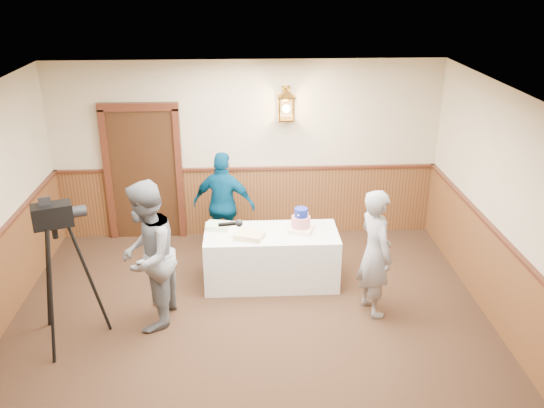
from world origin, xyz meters
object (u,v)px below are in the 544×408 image
(display_table, at_px, (271,257))
(sheet_cake_green, at_px, (218,226))
(tiered_cake, at_px, (301,222))
(interviewer, at_px, (147,256))
(assistant_p, at_px, (224,205))
(baker, at_px, (375,253))
(tv_camera_rig, at_px, (63,281))
(sheet_cake_yellow, at_px, (250,235))

(display_table, relative_size, sheet_cake_green, 5.99)
(tiered_cake, height_order, interviewer, interviewer)
(interviewer, bearing_deg, assistant_p, 162.12)
(display_table, xyz_separation_m, baker, (1.23, -0.80, 0.45))
(tiered_cake, height_order, baker, baker)
(display_table, relative_size, tv_camera_rig, 1.05)
(interviewer, relative_size, baker, 1.11)
(interviewer, relative_size, assistant_p, 1.14)
(assistant_p, bearing_deg, sheet_cake_yellow, 125.25)
(display_table, height_order, tiered_cake, tiered_cake)
(display_table, relative_size, baker, 1.09)
(tiered_cake, bearing_deg, assistant_p, 142.00)
(tiered_cake, bearing_deg, sheet_cake_yellow, -164.81)
(sheet_cake_green, bearing_deg, sheet_cake_yellow, -37.07)
(tiered_cake, bearing_deg, baker, -45.10)
(display_table, height_order, assistant_p, assistant_p)
(sheet_cake_green, distance_m, assistant_p, 0.70)
(sheet_cake_green, bearing_deg, interviewer, -125.63)
(tv_camera_rig, bearing_deg, assistant_p, 28.81)
(assistant_p, bearing_deg, tv_camera_rig, 65.04)
(baker, bearing_deg, sheet_cake_green, 46.48)
(interviewer, bearing_deg, baker, 100.19)
(sheet_cake_yellow, xyz_separation_m, sheet_cake_green, (-0.43, 0.32, -0.00))
(tiered_cake, bearing_deg, interviewer, -153.21)
(sheet_cake_green, xyz_separation_m, tv_camera_rig, (-1.70, -1.37, -0.02))
(interviewer, xyz_separation_m, tv_camera_rig, (-0.92, -0.28, -0.15))
(sheet_cake_green, xyz_separation_m, interviewer, (-0.79, -1.10, 0.13))
(sheet_cake_yellow, height_order, tv_camera_rig, tv_camera_rig)
(tiered_cake, relative_size, interviewer, 0.22)
(assistant_p, bearing_deg, sheet_cake_green, 100.35)
(display_table, bearing_deg, sheet_cake_green, 166.62)
(display_table, xyz_separation_m, sheet_cake_yellow, (-0.29, -0.15, 0.41))
(display_table, xyz_separation_m, tiered_cake, (0.40, 0.04, 0.50))
(display_table, relative_size, tiered_cake, 4.49)
(assistant_p, height_order, tv_camera_rig, tv_camera_rig)
(display_table, relative_size, sheet_cake_yellow, 4.96)
(baker, relative_size, assistant_p, 1.02)
(tiered_cake, relative_size, sheet_cake_green, 1.33)
(interviewer, bearing_deg, display_table, 129.06)
(baker, distance_m, tv_camera_rig, 3.68)
(tiered_cake, relative_size, tv_camera_rig, 0.23)
(sheet_cake_yellow, relative_size, assistant_p, 0.23)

